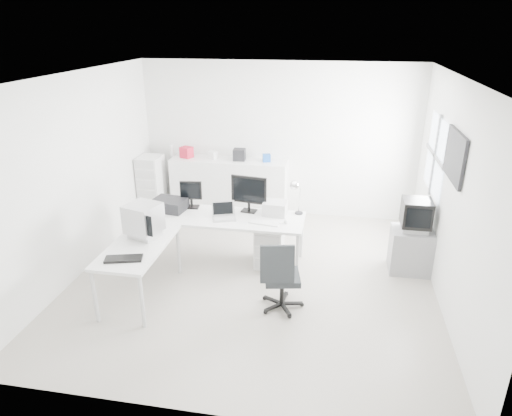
% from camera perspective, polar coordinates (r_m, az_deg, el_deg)
% --- Properties ---
extents(floor, '(5.00, 5.00, 0.01)m').
position_cam_1_polar(floor, '(6.63, -0.31, -8.67)').
color(floor, beige).
rests_on(floor, ground).
extents(ceiling, '(5.00, 5.00, 0.01)m').
position_cam_1_polar(ceiling, '(5.72, -0.37, 16.15)').
color(ceiling, white).
rests_on(ceiling, back_wall).
extents(back_wall, '(5.00, 0.02, 2.80)m').
position_cam_1_polar(back_wall, '(8.40, 2.80, 8.41)').
color(back_wall, white).
rests_on(back_wall, floor).
extents(left_wall, '(0.02, 5.00, 2.80)m').
position_cam_1_polar(left_wall, '(6.92, -21.21, 3.84)').
color(left_wall, white).
rests_on(left_wall, floor).
extents(right_wall, '(0.02, 5.00, 2.80)m').
position_cam_1_polar(right_wall, '(6.12, 23.36, 1.20)').
color(right_wall, white).
rests_on(right_wall, floor).
extents(window, '(0.02, 1.20, 1.10)m').
position_cam_1_polar(window, '(7.18, 21.52, 6.10)').
color(window, white).
rests_on(window, right_wall).
extents(wall_picture, '(0.04, 0.90, 0.60)m').
position_cam_1_polar(wall_picture, '(6.06, 23.61, 5.97)').
color(wall_picture, black).
rests_on(wall_picture, right_wall).
extents(main_desk, '(2.40, 0.80, 0.75)m').
position_cam_1_polar(main_desk, '(6.90, -4.12, -3.90)').
color(main_desk, silver).
rests_on(main_desk, floor).
extents(side_desk, '(0.70, 1.40, 0.75)m').
position_cam_1_polar(side_desk, '(6.25, -14.26, -7.57)').
color(side_desk, silver).
rests_on(side_desk, floor).
extents(drawer_pedestal, '(0.40, 0.50, 0.60)m').
position_cam_1_polar(drawer_pedestal, '(6.85, 1.71, -4.74)').
color(drawer_pedestal, silver).
rests_on(drawer_pedestal, floor).
extents(inkjet_printer, '(0.54, 0.45, 0.17)m').
position_cam_1_polar(inkjet_printer, '(7.04, -10.75, 0.43)').
color(inkjet_printer, black).
rests_on(inkjet_printer, main_desk).
extents(lcd_monitor_small, '(0.35, 0.22, 0.42)m').
position_cam_1_polar(lcd_monitor_small, '(7.03, -8.11, 1.64)').
color(lcd_monitor_small, black).
rests_on(lcd_monitor_small, main_desk).
extents(lcd_monitor_large, '(0.58, 0.30, 0.57)m').
position_cam_1_polar(lcd_monitor_large, '(6.79, -0.89, 1.79)').
color(lcd_monitor_large, black).
rests_on(lcd_monitor_large, main_desk).
extents(laptop, '(0.38, 0.39, 0.20)m').
position_cam_1_polar(laptop, '(6.60, -4.02, -0.62)').
color(laptop, '#B7B7BA').
rests_on(laptop, main_desk).
extents(white_keyboard, '(0.46, 0.20, 0.02)m').
position_cam_1_polar(white_keyboard, '(6.48, 1.05, -1.88)').
color(white_keyboard, silver).
rests_on(white_keyboard, main_desk).
extents(white_mouse, '(0.07, 0.07, 0.07)m').
position_cam_1_polar(white_mouse, '(6.48, 3.74, -1.70)').
color(white_mouse, silver).
rests_on(white_mouse, main_desk).
extents(laser_printer, '(0.35, 0.31, 0.19)m').
position_cam_1_polar(laser_printer, '(6.77, 2.39, 0.00)').
color(laser_printer, '#B3B3B3').
rests_on(laser_printer, main_desk).
extents(desk_lamp, '(0.19, 0.19, 0.50)m').
position_cam_1_polar(desk_lamp, '(6.75, 5.45, 1.25)').
color(desk_lamp, silver).
rests_on(desk_lamp, main_desk).
extents(crt_monitor, '(0.45, 0.45, 0.42)m').
position_cam_1_polar(crt_monitor, '(6.19, -13.85, -1.76)').
color(crt_monitor, '#B7B7BA').
rests_on(crt_monitor, side_desk).
extents(black_keyboard, '(0.48, 0.29, 0.03)m').
position_cam_1_polar(black_keyboard, '(5.75, -16.21, -6.10)').
color(black_keyboard, black).
rests_on(black_keyboard, side_desk).
extents(office_chair, '(0.66, 0.66, 0.98)m').
position_cam_1_polar(office_chair, '(5.77, 3.31, -8.20)').
color(office_chair, '#292C2F').
rests_on(office_chair, floor).
extents(tv_cabinet, '(0.60, 0.49, 0.65)m').
position_cam_1_polar(tv_cabinet, '(7.04, 18.81, -5.03)').
color(tv_cabinet, gray).
rests_on(tv_cabinet, floor).
extents(crt_tv, '(0.50, 0.48, 0.45)m').
position_cam_1_polar(crt_tv, '(6.81, 19.37, -0.91)').
color(crt_tv, black).
rests_on(crt_tv, tv_cabinet).
extents(sideboard, '(2.14, 0.54, 1.07)m').
position_cam_1_polar(sideboard, '(8.56, -3.34, 2.61)').
color(sideboard, silver).
rests_on(sideboard, floor).
extents(clutter_box_a, '(0.25, 0.24, 0.20)m').
position_cam_1_polar(clutter_box_a, '(8.59, -8.68, 6.90)').
color(clutter_box_a, red).
rests_on(clutter_box_a, sideboard).
extents(clutter_box_b, '(0.17, 0.16, 0.14)m').
position_cam_1_polar(clutter_box_b, '(8.45, -5.43, 6.59)').
color(clutter_box_b, silver).
rests_on(clutter_box_b, sideboard).
extents(clutter_box_c, '(0.22, 0.20, 0.21)m').
position_cam_1_polar(clutter_box_c, '(8.32, -2.09, 6.69)').
color(clutter_box_c, black).
rests_on(clutter_box_c, sideboard).
extents(clutter_box_d, '(0.16, 0.15, 0.14)m').
position_cam_1_polar(clutter_box_d, '(8.24, 1.33, 6.28)').
color(clutter_box_d, '#174BA2').
rests_on(clutter_box_d, sideboard).
extents(clutter_bottle, '(0.07, 0.07, 0.22)m').
position_cam_1_polar(clutter_bottle, '(8.72, -10.49, 7.09)').
color(clutter_bottle, silver).
rests_on(clutter_bottle, sideboard).
extents(filing_cabinet, '(0.40, 0.48, 1.14)m').
position_cam_1_polar(filing_cabinet, '(8.70, -12.90, 2.64)').
color(filing_cabinet, silver).
rests_on(filing_cabinet, floor).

